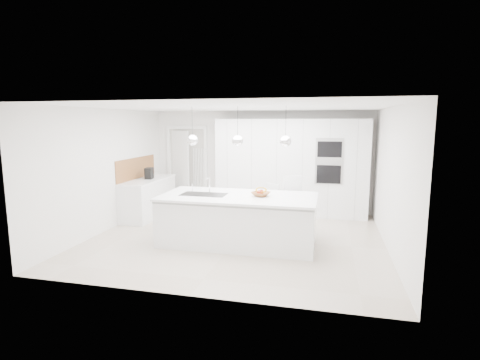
% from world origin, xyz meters
% --- Properties ---
extents(floor, '(5.50, 5.50, 0.00)m').
position_xyz_m(floor, '(0.00, 0.00, 0.00)').
color(floor, '#BFAF9C').
rests_on(floor, ground).
extents(wall_back, '(5.50, 0.00, 5.50)m').
position_xyz_m(wall_back, '(0.00, 2.50, 1.25)').
color(wall_back, white).
rests_on(wall_back, ground).
extents(wall_left, '(0.00, 5.00, 5.00)m').
position_xyz_m(wall_left, '(-2.75, 0.00, 1.25)').
color(wall_left, white).
rests_on(wall_left, ground).
extents(ceiling, '(5.50, 5.50, 0.00)m').
position_xyz_m(ceiling, '(0.00, 0.00, 2.50)').
color(ceiling, white).
rests_on(ceiling, wall_back).
extents(tall_cabinets, '(3.60, 0.60, 2.30)m').
position_xyz_m(tall_cabinets, '(0.80, 2.20, 1.15)').
color(tall_cabinets, white).
rests_on(tall_cabinets, floor).
extents(oven_stack, '(0.62, 0.04, 1.05)m').
position_xyz_m(oven_stack, '(1.70, 1.89, 1.35)').
color(oven_stack, '#A5A5A8').
rests_on(oven_stack, tall_cabinets).
extents(doorway_frame, '(1.11, 0.08, 2.13)m').
position_xyz_m(doorway_frame, '(-1.95, 2.47, 1.02)').
color(doorway_frame, white).
rests_on(doorway_frame, floor).
extents(hallway_door, '(0.76, 0.38, 2.00)m').
position_xyz_m(hallway_door, '(-2.20, 2.42, 1.00)').
color(hallway_door, white).
rests_on(hallway_door, floor).
extents(radiator, '(0.32, 0.04, 1.40)m').
position_xyz_m(radiator, '(-1.63, 2.46, 0.85)').
color(radiator, white).
rests_on(radiator, floor).
extents(left_base_cabinets, '(0.60, 1.80, 0.86)m').
position_xyz_m(left_base_cabinets, '(-2.45, 1.20, 0.43)').
color(left_base_cabinets, white).
rests_on(left_base_cabinets, floor).
extents(left_worktop, '(0.62, 1.82, 0.04)m').
position_xyz_m(left_worktop, '(-2.45, 1.20, 0.88)').
color(left_worktop, white).
rests_on(left_worktop, left_base_cabinets).
extents(oak_backsplash, '(0.02, 1.80, 0.50)m').
position_xyz_m(oak_backsplash, '(-2.74, 1.20, 1.15)').
color(oak_backsplash, '#9A5E2D').
rests_on(oak_backsplash, wall_left).
extents(island_base, '(2.80, 1.20, 0.86)m').
position_xyz_m(island_base, '(0.10, -0.30, 0.43)').
color(island_base, white).
rests_on(island_base, floor).
extents(island_worktop, '(2.84, 1.40, 0.04)m').
position_xyz_m(island_worktop, '(0.10, -0.25, 0.88)').
color(island_worktop, white).
rests_on(island_worktop, island_base).
extents(island_sink, '(0.84, 0.44, 0.18)m').
position_xyz_m(island_sink, '(-0.55, -0.30, 0.82)').
color(island_sink, '#3F3F42').
rests_on(island_sink, island_worktop).
extents(island_tap, '(0.02, 0.02, 0.30)m').
position_xyz_m(island_tap, '(-0.50, -0.10, 1.05)').
color(island_tap, white).
rests_on(island_tap, island_worktop).
extents(pendant_left, '(0.20, 0.20, 0.20)m').
position_xyz_m(pendant_left, '(-0.75, -0.30, 1.90)').
color(pendant_left, white).
rests_on(pendant_left, ceiling).
extents(pendant_mid, '(0.20, 0.20, 0.20)m').
position_xyz_m(pendant_mid, '(0.10, -0.30, 1.90)').
color(pendant_mid, white).
rests_on(pendant_mid, ceiling).
extents(pendant_right, '(0.20, 0.20, 0.20)m').
position_xyz_m(pendant_right, '(0.95, -0.30, 1.90)').
color(pendant_right, white).
rests_on(pendant_right, ceiling).
extents(fruit_bowl, '(0.42, 0.42, 0.08)m').
position_xyz_m(fruit_bowl, '(0.51, -0.22, 0.94)').
color(fruit_bowl, '#9A5E2D').
rests_on(fruit_bowl, island_worktop).
extents(espresso_machine, '(0.19, 0.27, 0.26)m').
position_xyz_m(espresso_machine, '(-2.43, 1.23, 1.03)').
color(espresso_machine, black).
rests_on(espresso_machine, left_worktop).
extents(bar_stool_left, '(0.47, 0.53, 0.96)m').
position_xyz_m(bar_stool_left, '(0.59, 0.68, 0.48)').
color(bar_stool_left, white).
rests_on(bar_stool_left, floor).
extents(bar_stool_right, '(0.52, 0.62, 1.15)m').
position_xyz_m(bar_stool_right, '(1.00, 0.53, 0.58)').
color(bar_stool_right, white).
rests_on(bar_stool_right, floor).
extents(apple_a, '(0.07, 0.07, 0.07)m').
position_xyz_m(apple_a, '(0.48, -0.17, 0.97)').
color(apple_a, '#A8311A').
rests_on(apple_a, fruit_bowl).
extents(apple_b, '(0.09, 0.09, 0.09)m').
position_xyz_m(apple_b, '(0.52, -0.19, 0.97)').
color(apple_b, '#A8311A').
rests_on(apple_b, fruit_bowl).
extents(apple_c, '(0.08, 0.08, 0.08)m').
position_xyz_m(apple_c, '(0.48, -0.25, 0.97)').
color(apple_c, '#A8311A').
rests_on(apple_c, fruit_bowl).
extents(banana_bunch, '(0.24, 0.17, 0.21)m').
position_xyz_m(banana_bunch, '(0.52, -0.22, 1.02)').
color(banana_bunch, yellow).
rests_on(banana_bunch, fruit_bowl).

